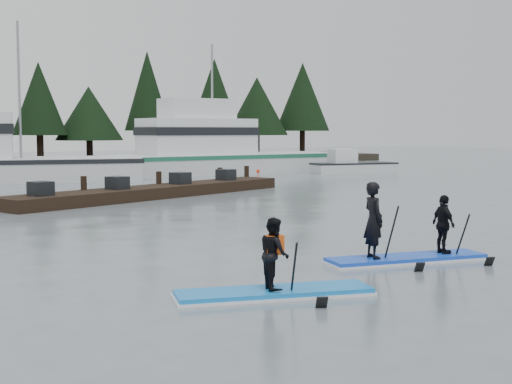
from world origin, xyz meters
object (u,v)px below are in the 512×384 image
paddleboard_solo (274,272)px  paddleboard_duo (406,235)px  floating_dock (155,192)px  fishing_boat_medium (217,163)px

paddleboard_solo → paddleboard_duo: 4.27m
floating_dock → fishing_boat_medium: bearing=32.6°
fishing_boat_medium → paddleboard_duo: 31.42m
floating_dock → paddleboard_solo: size_ratio=4.14×
fishing_boat_medium → paddleboard_solo: fishing_boat_medium is taller
paddleboard_duo → paddleboard_solo: bearing=-151.5°
fishing_boat_medium → paddleboard_solo: size_ratio=4.65×
fishing_boat_medium → paddleboard_solo: bearing=-118.6°
paddleboard_duo → fishing_boat_medium: bearing=81.2°
fishing_boat_medium → paddleboard_solo: 34.17m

